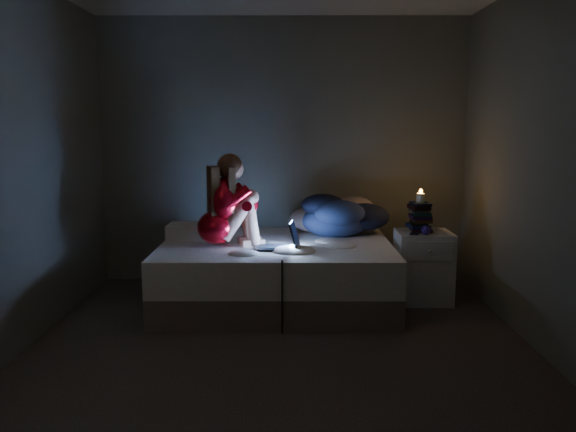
{
  "coord_description": "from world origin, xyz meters",
  "views": [
    {
      "loc": [
        0.06,
        -3.89,
        1.58
      ],
      "look_at": [
        0.05,
        1.0,
        0.8
      ],
      "focal_mm": 36.29,
      "sensor_mm": 36.0,
      "label": 1
    }
  ],
  "objects_px": {
    "candle": "(421,195)",
    "phone": "(415,233)",
    "laptop": "(277,235)",
    "nightstand": "(423,267)",
    "bed": "(276,273)",
    "woman": "(216,201)"
  },
  "relations": [
    {
      "from": "candle",
      "to": "phone",
      "type": "distance_m",
      "value": 0.35
    },
    {
      "from": "laptop",
      "to": "nightstand",
      "type": "bearing_deg",
      "value": 21.44
    },
    {
      "from": "nightstand",
      "to": "phone",
      "type": "relative_size",
      "value": 4.52
    },
    {
      "from": "phone",
      "to": "bed",
      "type": "bearing_deg",
      "value": -160.67
    },
    {
      "from": "woman",
      "to": "nightstand",
      "type": "bearing_deg",
      "value": -10.81
    },
    {
      "from": "woman",
      "to": "nightstand",
      "type": "relative_size",
      "value": 1.25
    },
    {
      "from": "bed",
      "to": "laptop",
      "type": "bearing_deg",
      "value": -88.2
    },
    {
      "from": "woman",
      "to": "candle",
      "type": "distance_m",
      "value": 1.79
    },
    {
      "from": "laptop",
      "to": "nightstand",
      "type": "height_order",
      "value": "laptop"
    },
    {
      "from": "woman",
      "to": "phone",
      "type": "relative_size",
      "value": 5.63
    },
    {
      "from": "bed",
      "to": "phone",
      "type": "distance_m",
      "value": 1.26
    },
    {
      "from": "bed",
      "to": "woman",
      "type": "bearing_deg",
      "value": -160.67
    },
    {
      "from": "candle",
      "to": "bed",
      "type": "bearing_deg",
      "value": -175.39
    },
    {
      "from": "nightstand",
      "to": "candle",
      "type": "relative_size",
      "value": 7.9
    },
    {
      "from": "bed",
      "to": "laptop",
      "type": "height_order",
      "value": "laptop"
    },
    {
      "from": "woman",
      "to": "nightstand",
      "type": "distance_m",
      "value": 1.93
    },
    {
      "from": "bed",
      "to": "laptop",
      "type": "distance_m",
      "value": 0.48
    },
    {
      "from": "bed",
      "to": "phone",
      "type": "relative_size",
      "value": 14.23
    },
    {
      "from": "bed",
      "to": "nightstand",
      "type": "xyz_separation_m",
      "value": [
        1.31,
        0.06,
        0.04
      ]
    },
    {
      "from": "candle",
      "to": "phone",
      "type": "relative_size",
      "value": 0.57
    },
    {
      "from": "nightstand",
      "to": "phone",
      "type": "height_order",
      "value": "phone"
    },
    {
      "from": "candle",
      "to": "laptop",
      "type": "bearing_deg",
      "value": -163.48
    }
  ]
}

